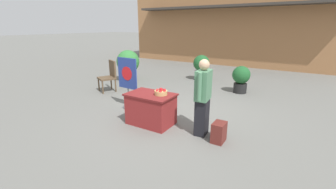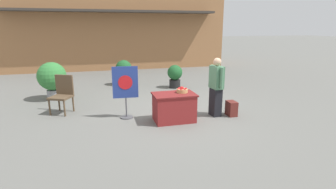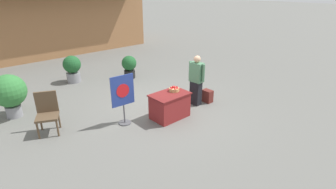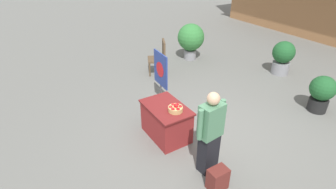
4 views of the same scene
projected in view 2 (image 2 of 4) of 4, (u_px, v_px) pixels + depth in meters
The scene contains 11 objects.
ground_plane at pixel (176, 113), 7.77m from camera, with size 120.00×120.00×0.00m, color slate.
storefront_building at pixel (112, 24), 16.52m from camera, with size 13.45×4.68×5.33m.
display_table at pixel (174, 107), 7.03m from camera, with size 1.13×0.74×0.76m.
apple_basket at pixel (182, 90), 7.05m from camera, with size 0.30×0.30×0.16m.
person_visitor at pixel (216, 87), 7.35m from camera, with size 0.30×0.61×1.66m.
backpack at pixel (231, 108), 7.50m from camera, with size 0.24×0.34×0.42m.
poster_board at pixel (126, 89), 7.16m from camera, with size 0.69×0.36×1.45m.
patio_chair at pixel (63, 92), 7.70m from camera, with size 0.73×0.73×1.11m.
potted_plant_far_left at pixel (52, 77), 9.03m from camera, with size 0.97×0.97×1.32m.
potted_plant_near_right at pixel (124, 71), 11.38m from camera, with size 0.70×0.70×1.09m.
potted_plant_near_left at pixel (175, 75), 10.87m from camera, with size 0.62×0.62×0.96m.
Camera 2 is at (-2.15, -7.07, 2.48)m, focal length 28.00 mm.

